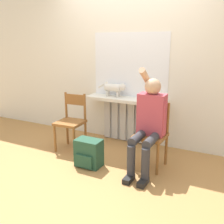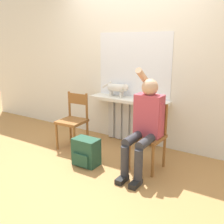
% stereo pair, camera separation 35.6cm
% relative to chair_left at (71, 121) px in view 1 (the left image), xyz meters
% --- Properties ---
extents(ground_plane, '(12.00, 12.00, 0.00)m').
position_rel_chair_left_xyz_m(ground_plane, '(0.63, -0.46, -0.45)').
color(ground_plane, '#B27F47').
extents(wall_with_window, '(7.00, 0.06, 2.70)m').
position_rel_chair_left_xyz_m(wall_with_window, '(0.63, 0.77, 0.90)').
color(wall_with_window, white).
rests_on(wall_with_window, ground_plane).
extents(radiator, '(0.87, 0.08, 0.70)m').
position_rel_chair_left_xyz_m(radiator, '(0.63, 0.69, -0.10)').
color(radiator, silver).
rests_on(radiator, ground_plane).
extents(windowsill, '(1.30, 0.32, 0.05)m').
position_rel_chair_left_xyz_m(windowsill, '(0.63, 0.58, 0.28)').
color(windowsill, white).
rests_on(windowsill, radiator).
extents(window_glass, '(1.25, 0.01, 1.00)m').
position_rel_chair_left_xyz_m(window_glass, '(0.63, 0.73, 0.80)').
color(window_glass, white).
rests_on(window_glass, windowsill).
extents(chair_left, '(0.41, 0.41, 0.85)m').
position_rel_chair_left_xyz_m(chair_left, '(0.00, 0.00, 0.00)').
color(chair_left, brown).
rests_on(chair_left, ground_plane).
extents(chair_right, '(0.40, 0.40, 0.85)m').
position_rel_chair_left_xyz_m(chair_right, '(1.27, 0.00, 0.00)').
color(chair_right, brown).
rests_on(chair_right, ground_plane).
extents(person, '(0.36, 0.98, 1.31)m').
position_rel_chair_left_xyz_m(person, '(1.27, -0.11, 0.21)').
color(person, '#333338').
rests_on(person, ground_plane).
extents(cat, '(0.49, 0.12, 0.24)m').
position_rel_chair_left_xyz_m(cat, '(0.43, 0.61, 0.45)').
color(cat, silver).
rests_on(cat, windowsill).
extents(backpack, '(0.34, 0.25, 0.37)m').
position_rel_chair_left_xyz_m(backpack, '(0.54, -0.39, -0.26)').
color(backpack, '#234C38').
rests_on(backpack, ground_plane).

